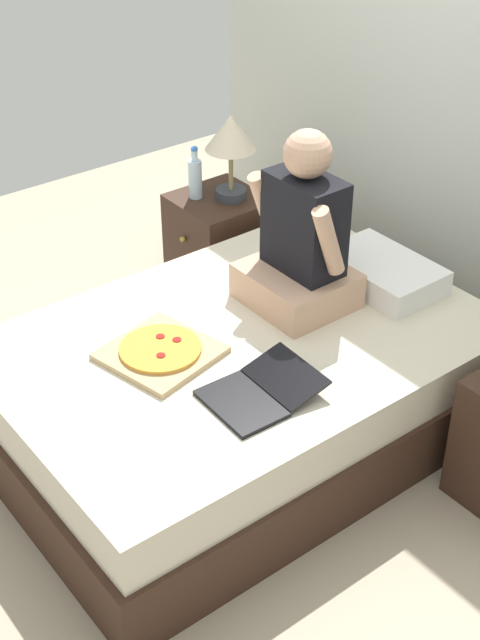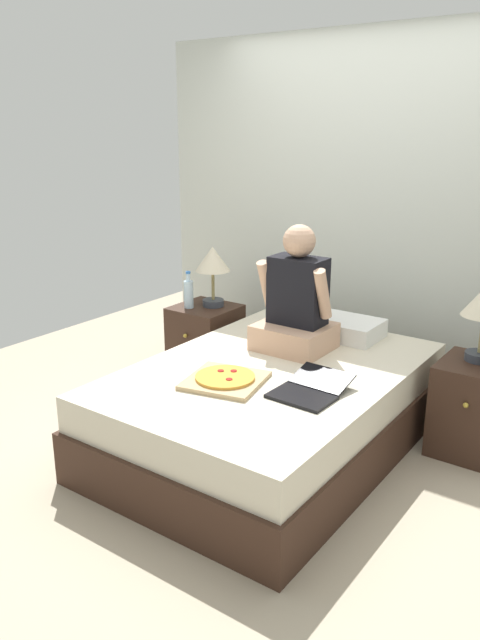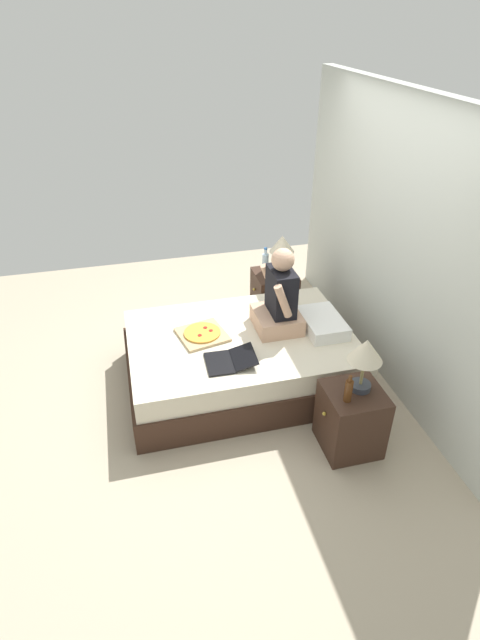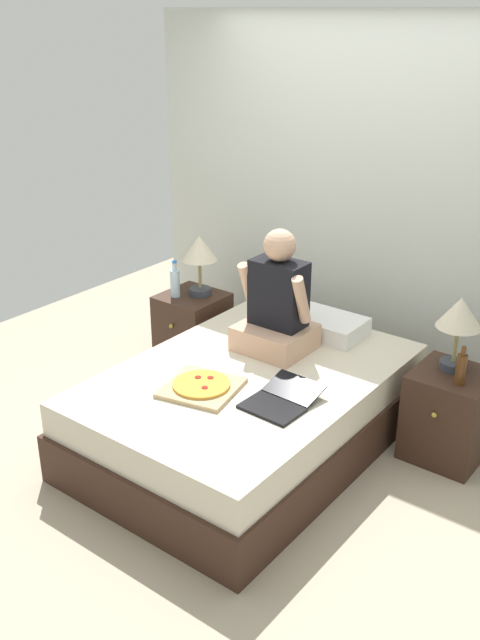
% 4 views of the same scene
% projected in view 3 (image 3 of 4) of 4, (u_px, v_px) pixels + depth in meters
% --- Properties ---
extents(ground_plane, '(5.65, 5.65, 0.00)m').
position_uv_depth(ground_plane, '(241.00, 380.00, 4.75)').
color(ground_plane, tan).
extents(wall_back, '(3.65, 0.12, 2.50)m').
position_uv_depth(wall_back, '(395.00, 244.00, 4.36)').
color(wall_back, silver).
rests_on(wall_back, ground).
extents(bed, '(1.42, 2.06, 0.51)m').
position_uv_depth(bed, '(241.00, 359.00, 4.61)').
color(bed, '#382319').
rests_on(bed, ground).
extents(nightstand_left, '(0.44, 0.47, 0.55)m').
position_uv_depth(nightstand_left, '(274.00, 296.00, 5.55)').
color(nightstand_left, '#382319').
rests_on(nightstand_left, ground).
extents(lamp_on_left_nightstand, '(0.26, 0.26, 0.45)m').
position_uv_depth(lamp_on_left_nightstand, '(282.00, 247.00, 5.20)').
color(lamp_on_left_nightstand, '#333842').
rests_on(lamp_on_left_nightstand, nightstand_left).
extents(water_bottle, '(0.07, 0.07, 0.28)m').
position_uv_depth(water_bottle, '(265.00, 262.00, 5.39)').
color(water_bottle, silver).
rests_on(water_bottle, nightstand_left).
extents(nightstand_right, '(0.44, 0.47, 0.55)m').
position_uv_depth(nightstand_right, '(351.00, 419.00, 3.90)').
color(nightstand_right, '#382319').
rests_on(nightstand_right, ground).
extents(lamp_on_right_nightstand, '(0.26, 0.26, 0.45)m').
position_uv_depth(lamp_on_right_nightstand, '(365.00, 354.00, 3.61)').
color(lamp_on_right_nightstand, '#333842').
rests_on(lamp_on_right_nightstand, nightstand_right).
extents(beer_bottle, '(0.06, 0.06, 0.23)m').
position_uv_depth(beer_bottle, '(348.00, 390.00, 3.63)').
color(beer_bottle, '#512D14').
rests_on(beer_bottle, nightstand_right).
extents(pillow, '(0.52, 0.34, 0.12)m').
position_uv_depth(pillow, '(322.00, 323.00, 4.54)').
color(pillow, white).
rests_on(pillow, bed).
extents(person_seated, '(0.47, 0.40, 0.78)m').
position_uv_depth(person_seated, '(279.00, 300.00, 4.45)').
color(person_seated, tan).
rests_on(person_seated, bed).
extents(laptop, '(0.33, 0.43, 0.07)m').
position_uv_depth(laptop, '(227.00, 361.00, 4.13)').
color(laptop, black).
rests_on(laptop, bed).
extents(pizza_box, '(0.48, 0.48, 0.05)m').
position_uv_depth(pizza_box, '(202.00, 334.00, 4.47)').
color(pizza_box, tan).
rests_on(pizza_box, bed).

